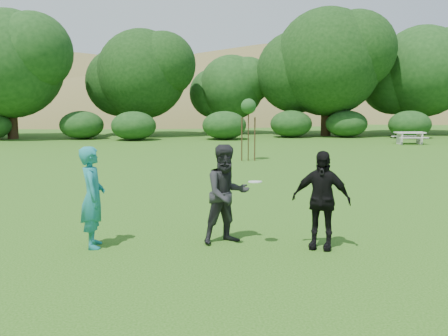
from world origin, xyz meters
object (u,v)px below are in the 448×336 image
object	(u,v)px
sapling	(249,108)
player_grey	(227,194)
player_teal	(93,197)
player_black	(321,200)
picnic_table	(410,136)

from	to	relation	value
sapling	player_grey	bearing A→B (deg)	-99.52
player_teal	player_black	xyz separation A→B (m)	(4.35, -0.47, -0.04)
sapling	player_teal	bearing A→B (deg)	-110.05
picnic_table	player_teal	bearing A→B (deg)	-127.91
player_teal	picnic_table	distance (m)	26.08
sapling	picnic_table	distance (m)	13.63
player_teal	sapling	bearing A→B (deg)	-27.54
picnic_table	player_grey	bearing A→B (deg)	-123.20
sapling	player_black	bearing A→B (deg)	-91.81
player_teal	player_grey	distance (m)	2.59
player_black	picnic_table	xyz separation A→B (m)	(11.67, 21.04, -0.43)
player_black	picnic_table	world-z (taller)	player_black
player_grey	sapling	bearing A→B (deg)	60.53
sapling	picnic_table	size ratio (longest dim) A/B	1.58
player_grey	sapling	world-z (taller)	sapling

